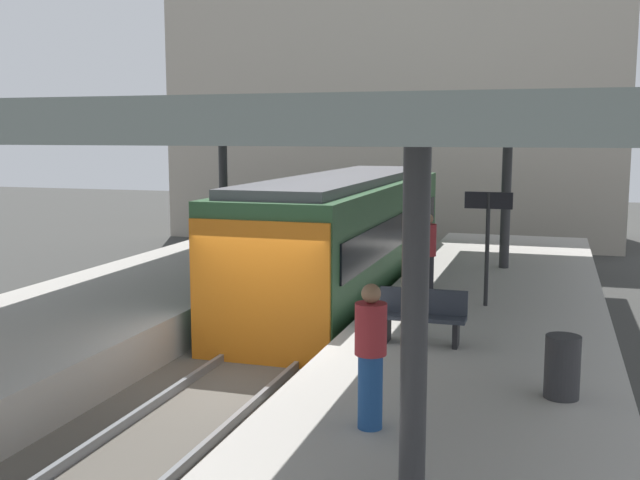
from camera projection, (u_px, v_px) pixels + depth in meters
name	position (u px, v px, depth m)	size (l,w,h in m)	color
ground_plane	(241.00, 390.00, 12.71)	(80.00, 80.00, 0.00)	#383835
platform_left	(49.00, 343.00, 13.76)	(4.40, 28.00, 1.00)	#ADA8A0
platform_right	(469.00, 384.00, 11.52)	(4.40, 28.00, 1.00)	#ADA8A0
track_ballast	(241.00, 385.00, 12.70)	(3.20, 28.00, 0.20)	#59544C
rail_near_side	(202.00, 371.00, 12.88)	(0.08, 28.00, 0.14)	slate
rail_far_side	(281.00, 379.00, 12.46)	(0.08, 28.00, 0.14)	slate
commuter_train	(345.00, 238.00, 18.71)	(2.78, 11.60, 3.10)	#2D5633
canopy_left	(85.00, 128.00, 14.54)	(4.18, 21.00, 3.55)	#333335
canopy_right	(485.00, 134.00, 12.31)	(4.18, 21.00, 3.42)	#333335
platform_bench	(422.00, 314.00, 11.91)	(1.40, 0.41, 0.86)	black
platform_sign	(488.00, 223.00, 14.35)	(0.90, 0.08, 2.21)	#262628
litter_bin	(562.00, 367.00, 9.44)	(0.44, 0.44, 0.80)	#2D2D30
passenger_near_bench	(427.00, 252.00, 15.65)	(0.36, 0.36, 1.67)	#232328
passenger_mid_platform	(371.00, 354.00, 8.39)	(0.36, 0.36, 1.66)	navy
station_building_backdrop	(395.00, 105.00, 31.31)	(18.00, 6.00, 11.00)	#A89E8E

